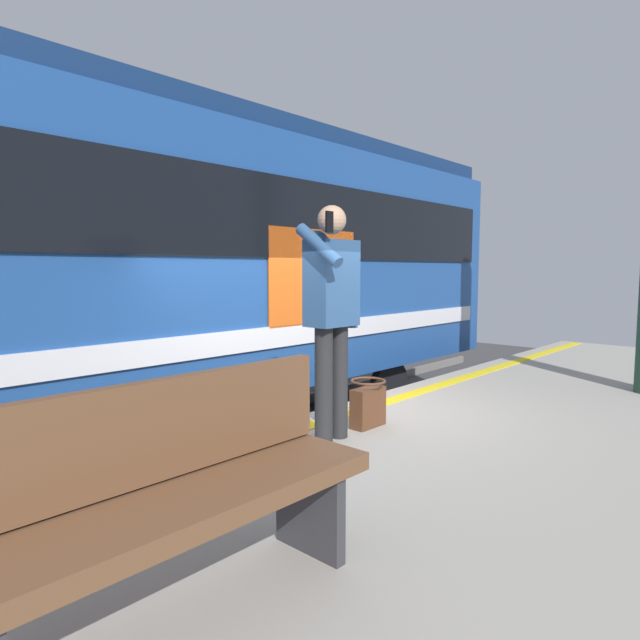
% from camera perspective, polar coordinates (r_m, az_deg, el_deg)
% --- Properties ---
extents(ground_plane, '(25.15, 25.15, 0.00)m').
position_cam_1_polar(ground_plane, '(5.48, -0.39, -20.18)').
color(ground_plane, '#3D3D3F').
extents(platform, '(13.52, 4.06, 1.04)m').
position_cam_1_polar(platform, '(4.27, 21.39, -20.61)').
color(platform, '#9E998E').
rests_on(platform, ground).
extents(safety_line, '(13.25, 0.16, 0.01)m').
position_cam_1_polar(safety_line, '(4.92, 2.20, -10.22)').
color(safety_line, yellow).
rests_on(safety_line, platform).
extents(track_rail_near, '(17.58, 0.08, 0.16)m').
position_cam_1_polar(track_rail_near, '(6.60, -11.37, -14.94)').
color(track_rail_near, slate).
rests_on(track_rail_near, ground).
extents(track_rail_far, '(17.58, 0.08, 0.16)m').
position_cam_1_polar(track_rail_far, '(7.75, -17.75, -11.99)').
color(track_rail_far, slate).
rests_on(track_rail_far, ground).
extents(train_carriage, '(13.22, 2.77, 3.98)m').
position_cam_1_polar(train_carriage, '(6.20, -25.54, 6.42)').
color(train_carriage, '#1E478C').
rests_on(train_carriage, ground).
extents(passenger, '(0.57, 0.55, 1.81)m').
position_cam_1_polar(passenger, '(4.10, 1.20, 1.83)').
color(passenger, '#262628').
rests_on(passenger, platform).
extents(handbag, '(0.33, 0.30, 0.40)m').
position_cam_1_polar(handbag, '(4.59, 5.15, -9.00)').
color(handbag, '#59331E').
rests_on(handbag, platform).
extents(bench, '(1.71, 0.44, 0.90)m').
position_cam_1_polar(bench, '(2.19, -15.48, -17.14)').
color(bench, brown).
rests_on(bench, platform).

